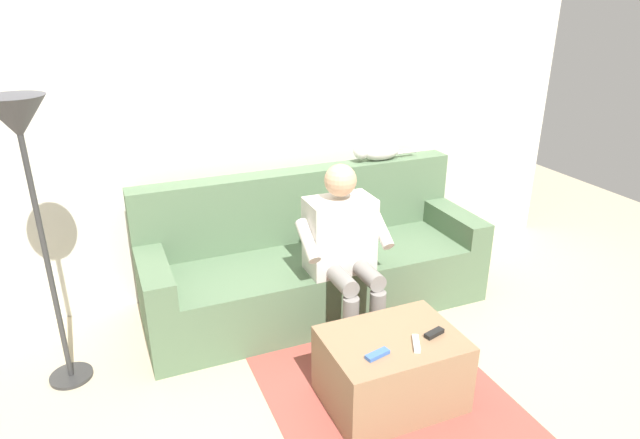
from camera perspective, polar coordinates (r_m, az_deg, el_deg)
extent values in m
plane|color=tan|center=(3.49, 4.12, -14.44)|extent=(8.00, 8.00, 0.00)
cube|color=beige|center=(4.02, -3.60, 11.70)|extent=(4.80, 0.06, 2.68)
cube|color=#516B4C|center=(3.83, 0.16, -6.93)|extent=(1.99, 0.61, 0.42)
cube|color=#516B4C|center=(4.04, -2.00, -1.22)|extent=(2.35, 0.18, 0.94)
cube|color=#516B4C|center=(4.28, 13.69, -2.98)|extent=(0.18, 0.61, 0.59)
cube|color=#516B4C|center=(3.56, -16.36, -8.79)|extent=(0.18, 0.61, 0.59)
cube|color=#8C6B4C|center=(3.11, 7.34, -15.09)|extent=(0.72, 0.53, 0.41)
cube|color=beige|center=(3.49, 2.04, -1.58)|extent=(0.42, 0.25, 0.49)
sphere|color=tan|center=(3.36, 2.12, 4.07)|extent=(0.20, 0.20, 0.20)
cylinder|color=gray|center=(3.46, 4.63, -5.33)|extent=(0.11, 0.37, 0.11)
cylinder|color=gray|center=(3.39, 1.91, -5.89)|extent=(0.11, 0.37, 0.11)
cylinder|color=gray|center=(3.46, 5.90, -10.55)|extent=(0.10, 0.10, 0.42)
cylinder|color=gray|center=(3.39, 3.16, -11.23)|extent=(0.10, 0.10, 0.42)
cylinder|color=beige|center=(3.52, 6.27, -0.89)|extent=(0.08, 0.27, 0.22)
cylinder|color=beige|center=(3.32, -1.28, -2.21)|extent=(0.08, 0.27, 0.22)
ellipsoid|color=silver|center=(4.11, 6.34, 7.00)|extent=(0.29, 0.13, 0.13)
sphere|color=silver|center=(4.03, 4.25, 7.00)|extent=(0.11, 0.11, 0.11)
cone|color=silver|center=(4.05, 4.16, 7.70)|extent=(0.04, 0.04, 0.03)
cone|color=silver|center=(4.00, 4.51, 7.51)|extent=(0.04, 0.04, 0.03)
cylinder|color=silver|center=(4.22, 8.78, 6.91)|extent=(0.18, 0.03, 0.03)
cube|color=#3860B7|center=(2.84, 5.96, -13.70)|extent=(0.14, 0.07, 0.02)
cube|color=black|center=(3.04, 11.72, -11.44)|extent=(0.13, 0.07, 0.02)
cube|color=white|center=(2.95, 9.92, -12.51)|extent=(0.09, 0.14, 0.02)
cube|color=#9E473D|center=(3.31, 6.11, -16.70)|extent=(1.27, 1.55, 0.01)
cylinder|color=#2D2D2D|center=(3.66, -24.30, -14.51)|extent=(0.24, 0.24, 0.02)
cylinder|color=#333333|center=(3.29, -26.35, -3.96)|extent=(0.03, 0.03, 1.51)
cone|color=#4C4C51|center=(3.06, -28.86, 9.23)|extent=(0.30, 0.30, 0.21)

